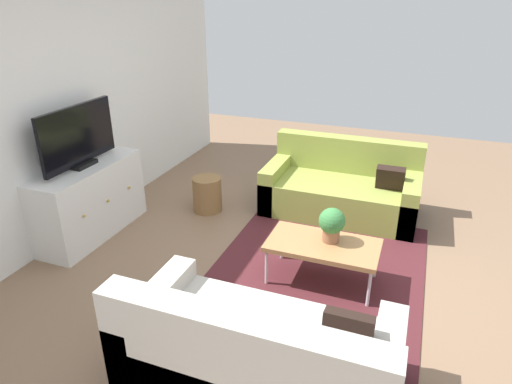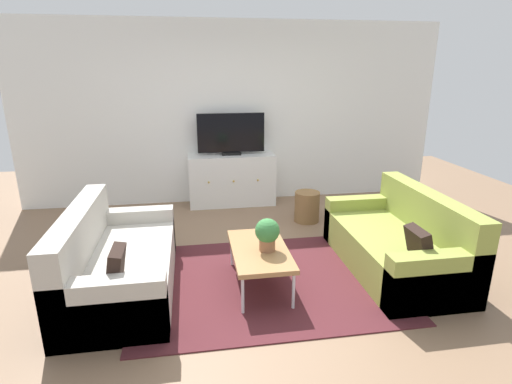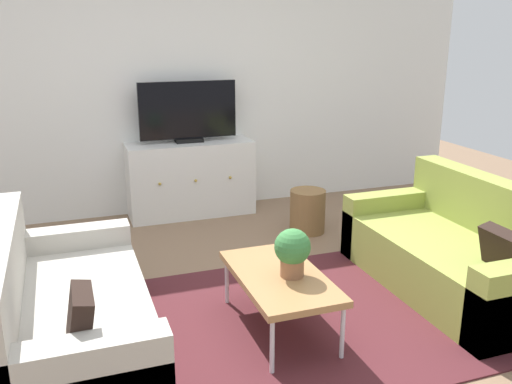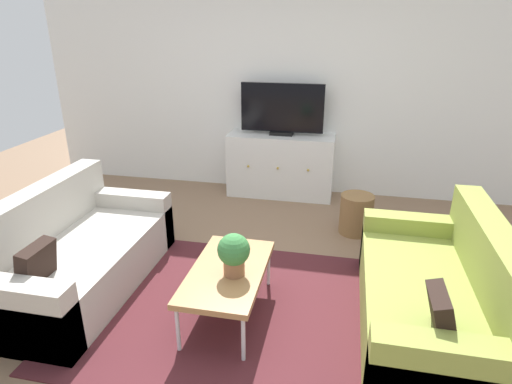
{
  "view_description": "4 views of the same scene",
  "coord_description": "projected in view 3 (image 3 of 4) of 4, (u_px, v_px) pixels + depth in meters",
  "views": [
    {
      "loc": [
        -3.44,
        -0.87,
        2.41
      ],
      "look_at": [
        0.0,
        0.44,
        0.75
      ],
      "focal_mm": 31.54,
      "sensor_mm": 36.0,
      "label": 1
    },
    {
      "loc": [
        -0.67,
        -3.64,
        2.04
      ],
      "look_at": [
        0.0,
        0.44,
        0.75
      ],
      "focal_mm": 28.27,
      "sensor_mm": 36.0,
      "label": 2
    },
    {
      "loc": [
        -1.29,
        -3.2,
        1.9
      ],
      "look_at": [
        0.0,
        0.44,
        0.75
      ],
      "focal_mm": 38.69,
      "sensor_mm": 36.0,
      "label": 3
    },
    {
      "loc": [
        0.69,
        -2.81,
        2.07
      ],
      "look_at": [
        0.0,
        0.44,
        0.75
      ],
      "focal_mm": 30.32,
      "sensor_mm": 36.0,
      "label": 4
    }
  ],
  "objects": [
    {
      "name": "couch_right_side",
      "position": [
        461.0,
        254.0,
        4.13
      ],
      "size": [
        0.9,
        1.73,
        0.82
      ],
      "color": "olive",
      "rests_on": "ground_plane"
    },
    {
      "name": "tv_console",
      "position": [
        191.0,
        179.0,
        5.76
      ],
      "size": [
        1.3,
        0.47,
        0.77
      ],
      "color": "white",
      "rests_on": "ground_plane"
    },
    {
      "name": "wall_back",
      "position": [
        188.0,
        83.0,
        5.76
      ],
      "size": [
        6.4,
        0.12,
        2.7
      ],
      "primitive_type": "cube",
      "color": "white",
      "rests_on": "ground_plane"
    },
    {
      "name": "area_rug",
      "position": [
        285.0,
        321.0,
        3.7
      ],
      "size": [
        2.5,
        1.9,
        0.01
      ],
      "primitive_type": "cube",
      "color": "#4C1E23",
      "rests_on": "ground_plane"
    },
    {
      "name": "flat_screen_tv",
      "position": [
        188.0,
        112.0,
        5.58
      ],
      "size": [
        0.99,
        0.16,
        0.62
      ],
      "color": "black",
      "rests_on": "tv_console"
    },
    {
      "name": "wicker_basket",
      "position": [
        308.0,
        211.0,
        5.3
      ],
      "size": [
        0.34,
        0.34,
        0.41
      ],
      "primitive_type": "cylinder",
      "color": "olive",
      "rests_on": "ground_plane"
    },
    {
      "name": "coffee_table",
      "position": [
        280.0,
        278.0,
        3.52
      ],
      "size": [
        0.52,
        0.97,
        0.4
      ],
      "color": "#A37547",
      "rests_on": "ground_plane"
    },
    {
      "name": "potted_plant",
      "position": [
        292.0,
        250.0,
        3.44
      ],
      "size": [
        0.23,
        0.23,
        0.31
      ],
      "color": "#936042",
      "rests_on": "coffee_table"
    },
    {
      "name": "ground_plane",
      "position": [
        277.0,
        312.0,
        3.84
      ],
      "size": [
        10.0,
        10.0,
        0.0
      ],
      "primitive_type": "plane",
      "color": "#84664C"
    },
    {
      "name": "couch_left_side",
      "position": [
        54.0,
        319.0,
        3.21
      ],
      "size": [
        0.9,
        1.73,
        0.82
      ],
      "color": "#B2ADA3",
      "rests_on": "ground_plane"
    }
  ]
}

